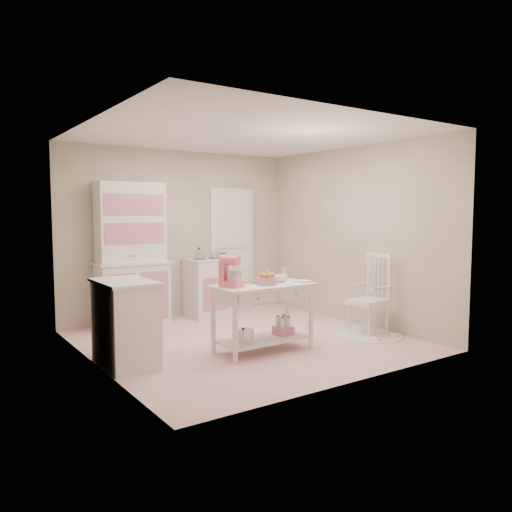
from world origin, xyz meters
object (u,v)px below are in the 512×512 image
(bread_basket, at_px, (267,281))
(stove, at_px, (207,287))
(hutch, at_px, (132,254))
(stand_mixer, at_px, (232,272))
(rocking_chair, at_px, (369,295))
(base_cabinet, at_px, (125,323))
(work_table, at_px, (263,318))

(bread_basket, bearing_deg, stove, 79.47)
(stove, xyz_separation_m, bread_basket, (-0.40, -2.17, 0.39))
(hutch, height_order, stand_mixer, hutch)
(stove, xyz_separation_m, rocking_chair, (1.17, -2.30, 0.09))
(hutch, distance_m, rocking_chair, 3.38)
(stove, distance_m, bread_basket, 2.24)
(base_cabinet, relative_size, stand_mixer, 2.71)
(work_table, bearing_deg, rocking_chair, -6.30)
(hutch, relative_size, stove, 2.26)
(stand_mixer, bearing_deg, stove, 44.58)
(rocking_chair, distance_m, work_table, 1.61)
(hutch, height_order, rocking_chair, hutch)
(hutch, bearing_deg, base_cabinet, -113.01)
(stand_mixer, bearing_deg, bread_basket, -32.60)
(work_table, bearing_deg, stove, 78.71)
(hutch, height_order, stove, hutch)
(base_cabinet, relative_size, rocking_chair, 0.84)
(hutch, bearing_deg, work_table, -70.36)
(hutch, xyz_separation_m, rocking_chair, (2.37, -2.35, -0.49))
(hutch, distance_m, stove, 1.33)
(bread_basket, bearing_deg, rocking_chair, -4.58)
(work_table, height_order, stand_mixer, stand_mixer)
(rocking_chair, height_order, work_table, rocking_chair)
(rocking_chair, height_order, bread_basket, rocking_chair)
(stove, distance_m, work_table, 2.17)
(hutch, bearing_deg, rocking_chair, -44.72)
(base_cabinet, distance_m, rocking_chair, 3.18)
(rocking_chair, bearing_deg, work_table, 171.59)
(hutch, xyz_separation_m, work_table, (0.78, -2.17, -0.64))
(work_table, distance_m, bread_basket, 0.45)
(stove, relative_size, work_table, 0.77)
(base_cabinet, bearing_deg, stand_mixer, -18.68)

